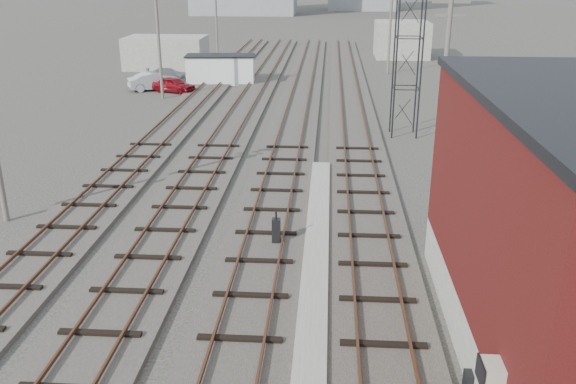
# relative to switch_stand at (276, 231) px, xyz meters

# --- Properties ---
(ground) EXTENTS (320.00, 320.00, 0.00)m
(ground) POSITION_rel_switch_stand_xyz_m (1.03, 41.69, -0.63)
(ground) COLOR #282621
(ground) RESTS_ON ground
(track_right) EXTENTS (3.20, 90.00, 0.39)m
(track_right) POSITION_rel_switch_stand_xyz_m (3.53, 20.69, -0.53)
(track_right) COLOR #332D28
(track_right) RESTS_ON ground
(track_mid_right) EXTENTS (3.20, 90.00, 0.39)m
(track_mid_right) POSITION_rel_switch_stand_xyz_m (-0.47, 20.69, -0.53)
(track_mid_right) COLOR #332D28
(track_mid_right) RESTS_ON ground
(track_mid_left) EXTENTS (3.20, 90.00, 0.39)m
(track_mid_left) POSITION_rel_switch_stand_xyz_m (-4.47, 20.69, -0.53)
(track_mid_left) COLOR #332D28
(track_mid_left) RESTS_ON ground
(track_left) EXTENTS (3.20, 90.00, 0.39)m
(track_left) POSITION_rel_switch_stand_xyz_m (-8.47, 20.69, -0.53)
(track_left) COLOR #332D28
(track_left) RESTS_ON ground
(platform_curb) EXTENTS (0.90, 28.00, 0.26)m
(platform_curb) POSITION_rel_switch_stand_xyz_m (1.53, -4.31, -0.50)
(platform_curb) COLOR gray
(platform_curb) RESTS_ON ground
(lattice_tower) EXTENTS (1.60, 1.60, 15.00)m
(lattice_tower) POSITION_rel_switch_stand_xyz_m (6.53, 16.69, 6.87)
(lattice_tower) COLOR black
(lattice_tower) RESTS_ON ground
(utility_pole_left_b) EXTENTS (1.80, 0.24, 9.00)m
(utility_pole_left_b) POSITION_rel_switch_stand_xyz_m (-11.47, 26.69, 4.17)
(utility_pole_left_b) COLOR #595147
(utility_pole_left_b) RESTS_ON ground
(utility_pole_left_c) EXTENTS (1.80, 0.24, 9.00)m
(utility_pole_left_c) POSITION_rel_switch_stand_xyz_m (-11.47, 51.69, 4.17)
(utility_pole_left_c) COLOR #595147
(utility_pole_left_c) RESTS_ON ground
(utility_pole_right_a) EXTENTS (1.80, 0.24, 9.00)m
(utility_pole_right_a) POSITION_rel_switch_stand_xyz_m (7.53, 9.69, 4.17)
(utility_pole_right_a) COLOR #595147
(utility_pole_right_a) RESTS_ON ground
(utility_pole_right_b) EXTENTS (1.80, 0.24, 9.00)m
(utility_pole_right_b) POSITION_rel_switch_stand_xyz_m (7.53, 39.69, 4.17)
(utility_pole_right_b) COLOR #595147
(utility_pole_right_b) RESTS_ON ground
(shed_left) EXTENTS (8.00, 5.00, 3.20)m
(shed_left) POSITION_rel_switch_stand_xyz_m (-14.97, 41.69, 0.97)
(shed_left) COLOR gray
(shed_left) RESTS_ON ground
(shed_right) EXTENTS (6.00, 6.00, 4.00)m
(shed_right) POSITION_rel_switch_stand_xyz_m (10.03, 51.69, 1.37)
(shed_right) COLOR gray
(shed_right) RESTS_ON ground
(switch_stand) EXTENTS (0.31, 0.31, 1.34)m
(switch_stand) POSITION_rel_switch_stand_xyz_m (0.00, 0.00, 0.00)
(switch_stand) COLOR black
(switch_stand) RESTS_ON ground
(site_trailer) EXTENTS (6.30, 3.13, 2.57)m
(site_trailer) POSITION_rel_switch_stand_xyz_m (-7.88, 33.36, 0.67)
(site_trailer) COLOR white
(site_trailer) RESTS_ON ground
(car_red) EXTENTS (4.04, 2.75, 1.28)m
(car_red) POSITION_rel_switch_stand_xyz_m (-11.16, 29.23, 0.01)
(car_red) COLOR maroon
(car_red) RESTS_ON ground
(car_silver) EXTENTS (4.72, 3.36, 1.48)m
(car_silver) POSITION_rel_switch_stand_xyz_m (-13.02, 30.14, 0.11)
(car_silver) COLOR #AFB2B7
(car_silver) RESTS_ON ground
(car_grey) EXTENTS (4.35, 2.66, 1.18)m
(car_grey) POSITION_rel_switch_stand_xyz_m (-12.88, 34.44, -0.04)
(car_grey) COLOR gray
(car_grey) RESTS_ON ground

